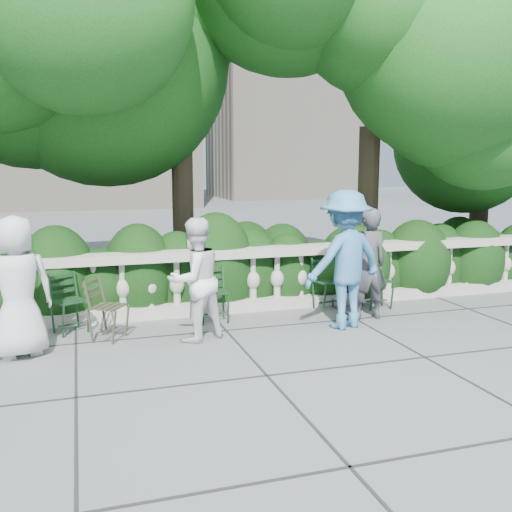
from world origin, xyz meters
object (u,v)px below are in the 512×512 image
object	(u,v)px
chair_c	(216,324)
chair_e	(381,310)
chair_b	(76,335)
person_older_blue	(345,260)
person_woman_grey	(368,264)
chair_weathered	(120,340)
person_casual_man	(195,280)
chair_f	(333,311)
person_businessman	(17,287)
chair_d	(363,310)

from	to	relation	value
chair_c	chair_e	xyz separation A→B (m)	(2.69, 0.01, 0.00)
chair_b	person_older_blue	size ratio (longest dim) A/B	0.43
chair_b	person_woman_grey	size ratio (longest dim) A/B	0.51
chair_e	chair_weathered	xyz separation A→B (m)	(-4.08, -0.37, 0.00)
chair_weathered	person_casual_man	xyz separation A→B (m)	(0.97, -0.26, 0.81)
chair_b	person_older_blue	xyz separation A→B (m)	(3.64, -0.73, 0.97)
chair_f	person_casual_man	world-z (taller)	person_casual_man
chair_b	person_casual_man	world-z (taller)	person_casual_man
chair_b	chair_weathered	world-z (taller)	same
chair_weathered	person_casual_man	size ratio (longest dim) A/B	0.52
person_woman_grey	person_older_blue	distance (m)	0.63
chair_c	chair_weathered	size ratio (longest dim) A/B	1.00
chair_b	chair_e	world-z (taller)	same
chair_c	chair_b	bearing A→B (deg)	179.88
person_woman_grey	person_businessman	bearing A→B (deg)	4.74
chair_c	person_woman_grey	xyz separation A→B (m)	(2.23, -0.36, 0.83)
person_businessman	chair_weathered	bearing A→B (deg)	176.39
chair_weathered	person_casual_man	bearing A→B (deg)	-72.86
chair_b	chair_weathered	bearing A→B (deg)	-63.16
chair_e	person_older_blue	size ratio (longest dim) A/B	0.43
person_woman_grey	person_casual_man	xyz separation A→B (m)	(-2.65, -0.25, -0.02)
person_woman_grey	person_older_blue	xyz separation A→B (m)	(-0.53, -0.31, 0.14)
chair_e	person_woman_grey	size ratio (longest dim) A/B	0.51
chair_e	person_casual_man	world-z (taller)	person_casual_man
chair_weathered	person_woman_grey	distance (m)	3.71
chair_weathered	person_woman_grey	world-z (taller)	person_woman_grey
person_businessman	person_woman_grey	xyz separation A→B (m)	(4.79, 0.28, -0.02)
person_businessman	person_casual_man	bearing A→B (deg)	163.32
person_casual_man	chair_weathered	bearing A→B (deg)	-39.16
chair_c	person_older_blue	distance (m)	2.07
person_older_blue	person_businessman	bearing A→B (deg)	-13.98
chair_d	person_older_blue	size ratio (longest dim) A/B	0.43
chair_b	chair_e	bearing A→B (deg)	-26.46
chair_d	person_businessman	world-z (taller)	person_businessman
person_businessman	chair_b	bearing A→B (deg)	-148.98
chair_c	chair_e	distance (m)	2.69
chair_f	person_businessman	xyz separation A→B (m)	(-4.50, -0.83, 0.86)
chair_f	person_casual_man	xyz separation A→B (m)	(-2.36, -0.80, 0.81)
chair_b	person_businessman	world-z (taller)	person_businessman
person_businessman	person_casual_man	distance (m)	2.14
chair_weathered	person_older_blue	size ratio (longest dim) A/B	0.43
person_older_blue	person_woman_grey	bearing A→B (deg)	-163.46
chair_e	person_casual_man	size ratio (longest dim) A/B	0.52
chair_d	chair_e	bearing A→B (deg)	-35.21
chair_weathered	chair_b	bearing A→B (deg)	84.80
chair_weathered	person_older_blue	world-z (taller)	person_older_blue
chair_e	person_businessman	xyz separation A→B (m)	(-5.25, -0.66, 0.86)
chair_b	chair_weathered	size ratio (longest dim) A/B	1.00
chair_c	person_older_blue	size ratio (longest dim) A/B	0.43
chair_b	chair_e	distance (m)	4.63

